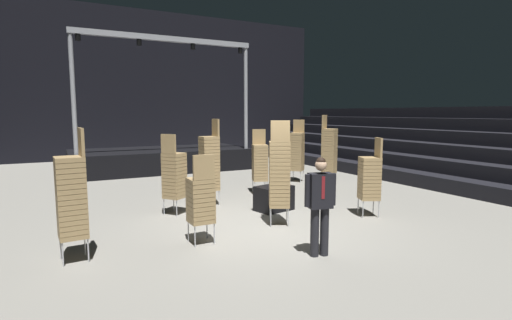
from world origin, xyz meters
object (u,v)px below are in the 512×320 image
at_px(chair_stack_rear_right, 297,151).
at_px(chair_stack_aisle_left, 370,177).
at_px(stage_riser, 161,157).
at_px(chair_stack_mid_centre, 174,174).
at_px(equipment_road_case, 274,198).
at_px(chair_stack_front_left, 279,173).
at_px(chair_stack_rear_left, 260,162).
at_px(chair_stack_rear_centre, 209,162).
at_px(chair_stack_mid_left, 201,199).
at_px(chair_stack_mid_right, 72,196).
at_px(chair_stack_front_right, 329,150).
at_px(man_with_tie, 320,201).

height_order(chair_stack_rear_right, chair_stack_aisle_left, chair_stack_rear_right).
height_order(stage_riser, chair_stack_rear_right, stage_riser).
bearing_deg(chair_stack_mid_centre, equipment_road_case, 34.50).
bearing_deg(chair_stack_front_left, chair_stack_rear_left, 96.53).
distance_m(chair_stack_front_left, chair_stack_rear_left, 3.36).
relative_size(stage_riser, chair_stack_rear_centre, 3.16).
bearing_deg(chair_stack_mid_left, chair_stack_rear_centre, 65.51).
xyz_separation_m(chair_stack_mid_centre, chair_stack_aisle_left, (4.10, -2.30, -0.04)).
relative_size(chair_stack_mid_left, chair_stack_aisle_left, 0.91).
bearing_deg(chair_stack_front_left, chair_stack_mid_left, -141.29).
bearing_deg(chair_stack_mid_right, chair_stack_rear_centre, -55.52).
height_order(chair_stack_rear_right, equipment_road_case, chair_stack_rear_right).
height_order(chair_stack_front_right, chair_stack_mid_centre, chair_stack_front_right).
relative_size(chair_stack_front_left, chair_stack_mid_left, 1.35).
bearing_deg(chair_stack_mid_left, chair_stack_rear_right, 41.22).
relative_size(stage_riser, chair_stack_front_left, 3.16).
distance_m(man_with_tie, chair_stack_aisle_left, 3.11).
distance_m(chair_stack_rear_left, chair_stack_aisle_left, 3.67).
xyz_separation_m(chair_stack_front_right, chair_stack_rear_centre, (-4.69, -0.88, -0.04)).
relative_size(stage_riser, chair_stack_mid_centre, 3.70).
bearing_deg(chair_stack_rear_left, chair_stack_mid_centre, 40.40).
distance_m(chair_stack_mid_centre, chair_stack_aisle_left, 4.70).
relative_size(chair_stack_rear_centre, equipment_road_case, 2.56).
height_order(chair_stack_front_left, chair_stack_mid_centre, chair_stack_front_left).
xyz_separation_m(man_with_tie, chair_stack_mid_centre, (-1.44, 3.91, 0.01)).
height_order(chair_stack_mid_right, chair_stack_rear_centre, chair_stack_rear_centre).
distance_m(stage_riser, man_with_tie, 11.48).
distance_m(man_with_tie, chair_stack_rear_left, 5.34).
bearing_deg(equipment_road_case, stage_riser, 95.36).
relative_size(man_with_tie, chair_stack_rear_left, 0.88).
distance_m(chair_stack_mid_right, chair_stack_rear_right, 8.82).
relative_size(chair_stack_front_right, chair_stack_mid_centre, 1.22).
bearing_deg(chair_stack_mid_left, equipment_road_case, 30.98).
bearing_deg(chair_stack_rear_centre, chair_stack_rear_right, -66.14).
distance_m(chair_stack_front_right, chair_stack_mid_right, 8.90).
height_order(chair_stack_mid_right, equipment_road_case, chair_stack_mid_right).
height_order(chair_stack_mid_right, chair_stack_aisle_left, chair_stack_mid_right).
xyz_separation_m(chair_stack_mid_right, chair_stack_rear_left, (5.33, 3.40, -0.13)).
bearing_deg(chair_stack_mid_left, chair_stack_front_right, 31.55).
xyz_separation_m(stage_riser, chair_stack_mid_left, (-1.70, -9.90, 0.32)).
bearing_deg(equipment_road_case, chair_stack_aisle_left, -40.50).
bearing_deg(chair_stack_aisle_left, chair_stack_mid_centre, 85.77).
relative_size(chair_stack_mid_left, equipment_road_case, 1.90).
height_order(man_with_tie, chair_stack_mid_right, chair_stack_mid_right).
bearing_deg(chair_stack_rear_right, chair_stack_rear_left, 78.93).
bearing_deg(chair_stack_front_right, stage_riser, -89.64).
height_order(chair_stack_front_left, chair_stack_aisle_left, chair_stack_front_left).
relative_size(chair_stack_mid_left, chair_stack_rear_left, 0.87).
bearing_deg(chair_stack_mid_left, chair_stack_aisle_left, -0.29).
relative_size(stage_riser, chair_stack_rear_right, 3.28).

